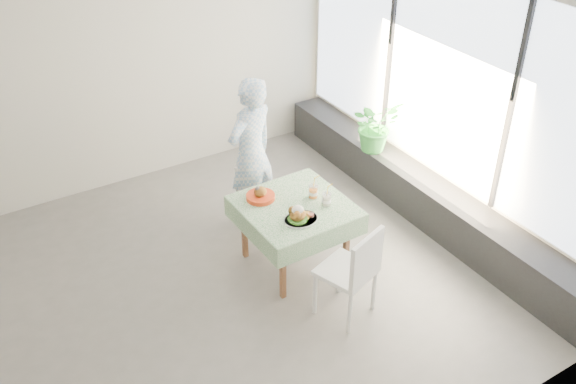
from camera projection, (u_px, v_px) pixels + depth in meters
floor at (200, 297)px, 6.34m from camera, size 6.00×6.00×0.00m
ceiling at (172, 18)px, 4.81m from camera, size 6.00×6.00×0.00m
wall_back at (99, 79)px, 7.36m from camera, size 6.00×0.02×2.80m
wall_front at (361, 365)px, 3.79m from camera, size 6.00×0.02×2.80m
wall_right at (445, 100)px, 6.89m from camera, size 0.02×5.00×2.80m
window_pane at (446, 79)px, 6.74m from camera, size 0.01×4.80×2.18m
window_ledge at (419, 195)px, 7.43m from camera, size 0.40×4.80×0.50m
cafe_table at (295, 228)px, 6.53m from camera, size 1.05×1.05×0.74m
chair_far at (259, 207)px, 7.23m from camera, size 0.48×0.48×0.79m
chair_near at (346, 287)px, 6.00m from camera, size 0.59×0.59×0.98m
diner at (251, 153)px, 6.97m from camera, size 0.74×0.60×1.76m
main_dish at (299, 216)px, 6.11m from camera, size 0.34×0.34×0.18m
juice_cup_orange at (313, 192)px, 6.45m from camera, size 0.10×0.10×0.28m
juice_cup_lemonade at (327, 200)px, 6.34m from camera, size 0.10×0.10×0.27m
second_dish at (260, 195)px, 6.45m from camera, size 0.29×0.29×0.14m
potted_plant at (375, 125)px, 7.65m from camera, size 0.58×0.51×0.64m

